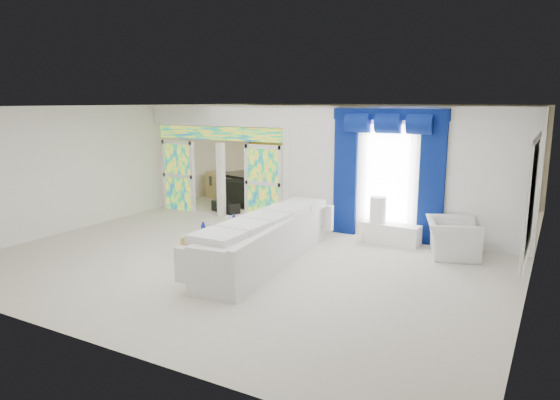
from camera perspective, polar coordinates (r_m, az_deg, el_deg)
The scene contains 22 objects.
floor at distance 11.88m, azimuth 1.56°, elevation -4.11°, with size 12.00×12.00×0.00m, color #B7AF9E.
dividing_wall at distance 11.71m, azimuth 13.29°, elevation 2.88°, with size 5.70×0.18×3.00m, color white.
dividing_header at distance 13.83m, azimuth -7.06°, elevation 9.40°, with size 4.30×0.18×0.55m, color white.
stained_panel_left at distance 14.86m, azimuth -11.35°, elevation 2.70°, with size 0.95×0.04×2.00m, color #994C3F.
stained_panel_right at distance 13.20m, azimuth -1.88°, elevation 1.88°, with size 0.95×0.04×2.00m, color #994C3F.
stained_transom at distance 13.85m, azimuth -7.01°, elevation 7.44°, with size 4.00×0.05×0.35m, color #994C3F.
window_pane at distance 11.69m, azimuth 11.96°, elevation 2.68°, with size 1.00×0.02×2.30m, color white.
blue_drape_left at distance 12.00m, azimuth 7.35°, elevation 2.80°, with size 0.55×0.10×2.80m, color #031242.
blue_drape_right at distance 11.42m, azimuth 16.70°, elevation 2.00°, with size 0.55×0.10×2.80m, color #031242.
blue_pelmet at distance 11.55m, azimuth 12.19°, elevation 9.40°, with size 2.60×0.12×0.25m, color #031242.
wall_mirror at distance 9.30m, azimuth 26.49°, elevation 0.25°, with size 0.04×2.70×1.90m, color white.
gold_curtains at distance 16.99m, azimuth 10.91°, elevation 5.44°, with size 9.70×0.12×2.90m, color gold.
white_sofa at distance 9.95m, azimuth -1.43°, elevation -4.66°, with size 0.93×4.32×0.82m, color silver.
coffee_table at distance 10.96m, azimuth -6.72°, elevation -4.33°, with size 0.63×1.90×0.42m, color gold.
console_table at distance 11.55m, azimuth 12.27°, elevation -3.69°, with size 1.31×0.41×0.44m, color white.
table_lamp at distance 11.52m, azimuth 10.94°, elevation -1.07°, with size 0.36×0.36×0.58m, color silver.
armchair at distance 10.90m, azimuth 18.77°, elevation -4.05°, with size 1.15×1.01×0.75m, color silver.
grand_piano at distance 15.74m, azimuth -2.79°, elevation 1.41°, with size 1.43×1.87×0.94m, color black.
piano_bench at distance 14.49m, azimuth -6.12°, elevation -0.77°, with size 0.90×0.35×0.30m, color black.
tv_console at distance 16.67m, azimuth -7.03°, elevation 1.74°, with size 0.59×0.54×0.86m, color tan.
chandelier at distance 15.55m, azimuth -0.10°, elevation 9.38°, with size 0.60×0.60×0.60m, color gold.
decanters at distance 10.85m, azimuth -7.01°, elevation -2.89°, with size 0.19×1.15×0.21m.
Camera 1 is at (5.31, -10.16, 3.11)m, focal length 32.56 mm.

